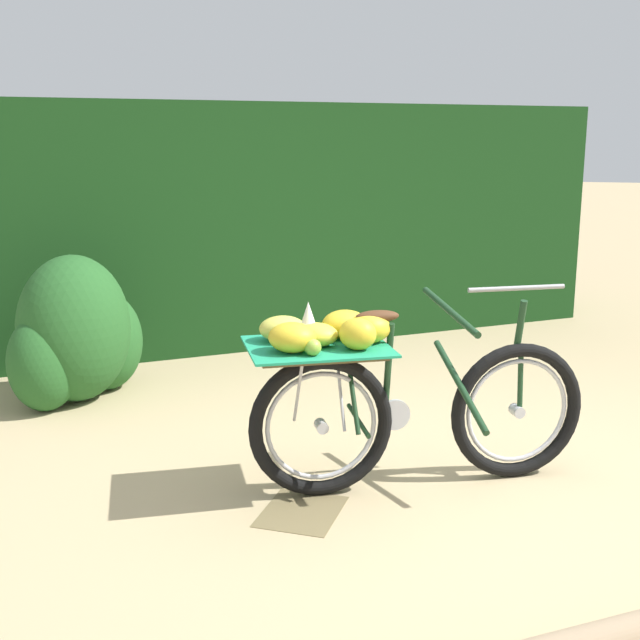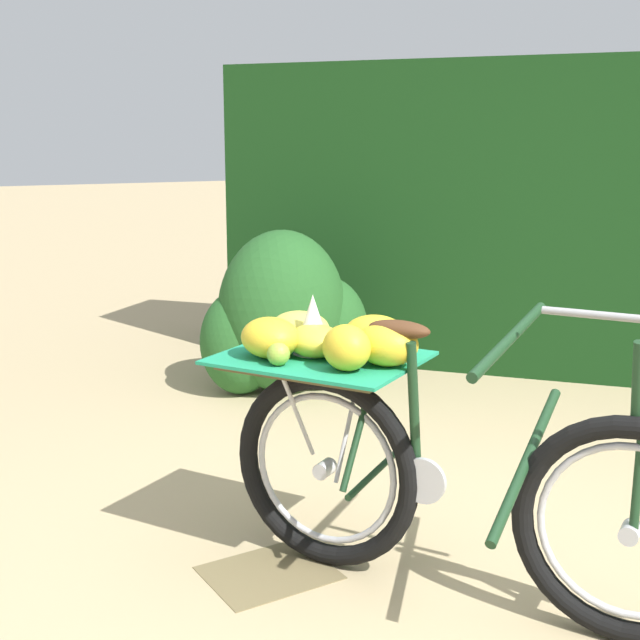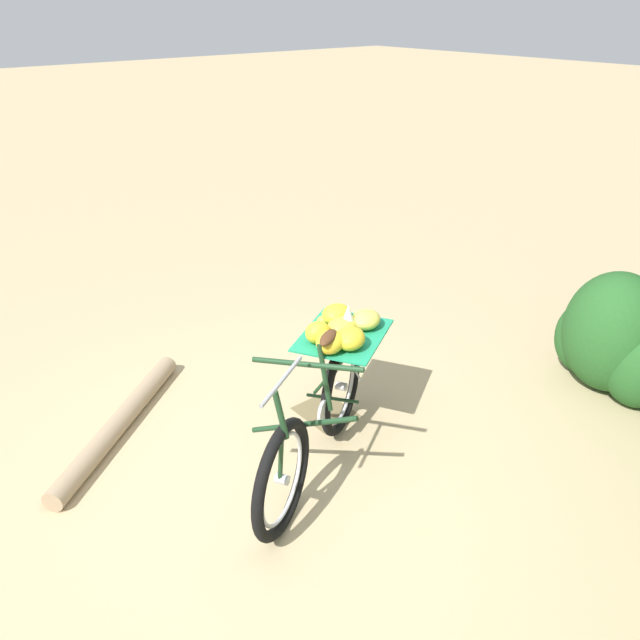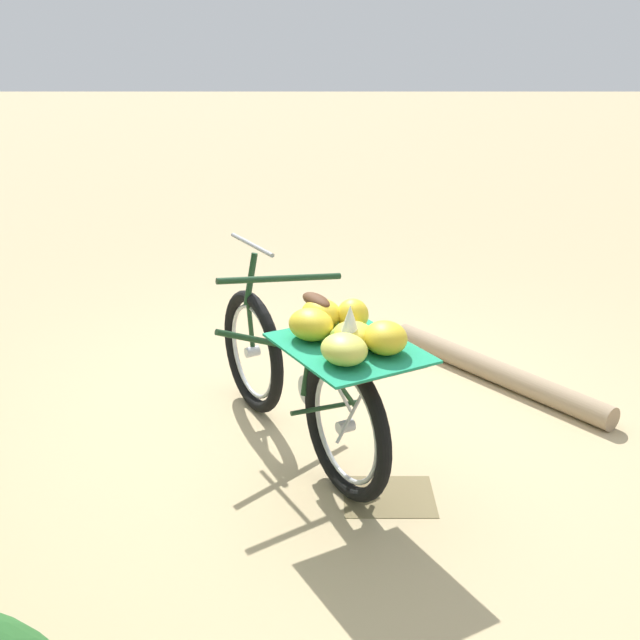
{
  "view_description": "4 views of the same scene",
  "coord_description": "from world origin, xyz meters",
  "views": [
    {
      "loc": [
        3.84,
        0.41,
        1.77
      ],
      "look_at": [
        0.17,
        -0.72,
        0.89
      ],
      "focal_mm": 45.2,
      "sensor_mm": 36.0,
      "label": 1
    },
    {
      "loc": [
        1.76,
        1.76,
        1.52
      ],
      "look_at": [
        0.19,
        -0.8,
        0.89
      ],
      "focal_mm": 47.85,
      "sensor_mm": 36.0,
      "label": 2
    },
    {
      "loc": [
        -2.6,
        1.85,
        2.86
      ],
      "look_at": [
        0.38,
        -0.61,
        0.87
      ],
      "focal_mm": 35.28,
      "sensor_mm": 36.0,
      "label": 3
    },
    {
      "loc": [
        0.12,
        -3.87,
        2.08
      ],
      "look_at": [
        0.1,
        -0.78,
        0.93
      ],
      "focal_mm": 42.49,
      "sensor_mm": 36.0,
      "label": 4
    }
  ],
  "objects": [
    {
      "name": "ground_plane",
      "position": [
        0.0,
        0.0,
        0.0
      ],
      "size": [
        60.0,
        60.0,
        0.0
      ],
      "primitive_type": "plane",
      "color": "tan"
    },
    {
      "name": "shrub_cluster",
      "position": [
        -0.73,
        -2.72,
        0.44
      ],
      "size": [
        1.05,
        0.72,
        1.0
      ],
      "color": "#235623",
      "rests_on": "ground_plane"
    },
    {
      "name": "leaf_litter_patch",
      "position": [
        0.45,
        -0.73,
        0.0
      ],
      "size": [
        0.44,
        0.36,
        0.01
      ],
      "primitive_type": "cube",
      "color": "olive",
      "rests_on": "ground_plane"
    },
    {
      "name": "fallen_log",
      "position": [
        1.25,
        0.59,
        0.07
      ],
      "size": [
        1.16,
        1.43,
        0.15
      ],
      "primitive_type": "cylinder",
      "rotation": [
        0.0,
        1.57,
        -0.91
      ],
      "color": "#9E8466",
      "rests_on": "ground_plane"
    },
    {
      "name": "bicycle",
      "position": [
        0.06,
        -0.39,
        0.54
      ],
      "size": [
        1.14,
        1.69,
        1.03
      ],
      "rotation": [
        0.0,
        0.0,
        2.09
      ],
      "color": "black",
      "rests_on": "ground_plane"
    }
  ]
}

